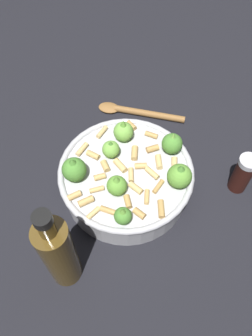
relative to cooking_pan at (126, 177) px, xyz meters
name	(u,v)px	position (x,y,z in m)	size (l,w,h in m)	color
ground_plane	(126,188)	(0.00, 0.00, -0.05)	(2.40, 2.40, 0.00)	black
cooking_pan	(126,177)	(0.00, 0.00, 0.00)	(0.27, 0.27, 0.13)	#B7B7BC
pepper_shaker	(243,174)	(0.05, -0.23, 0.00)	(0.04, 0.04, 0.10)	#33140F
olive_oil_bottle	(59,253)	(-0.19, 0.08, 0.05)	(0.06, 0.06, 0.23)	#4C3814
wooden_spoon	(136,112)	(0.21, 0.01, -0.04)	(0.04, 0.22, 0.02)	olive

